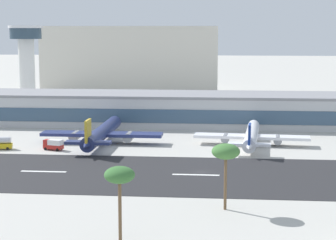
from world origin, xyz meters
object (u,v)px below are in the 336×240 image
(control_tower, at_px, (26,56))
(airliner_gold_tail_gate_0, at_px, (101,134))
(distant_hotel_block, at_px, (130,59))
(terminal_building, at_px, (183,109))
(palm_tree_0, at_px, (120,176))
(airliner_navy_tail_gate_1, at_px, (251,136))
(service_box_truck_1, at_px, (53,144))
(palm_tree_2, at_px, (226,153))

(control_tower, bearing_deg, airliner_gold_tail_gate_0, -58.85)
(airliner_gold_tail_gate_0, bearing_deg, distant_hotel_block, 5.69)
(terminal_building, distance_m, palm_tree_0, 133.51)
(distant_hotel_block, xyz_separation_m, airliner_gold_tail_gate_0, (16.02, -167.02, -15.79))
(airliner_navy_tail_gate_1, xyz_separation_m, service_box_truck_1, (-60.89, -12.96, -1.25))
(palm_tree_0, bearing_deg, service_box_truck_1, 113.43)
(terminal_building, relative_size, palm_tree_0, 13.76)
(airliner_gold_tail_gate_0, xyz_separation_m, service_box_truck_1, (-12.63, -11.46, -1.61))
(distant_hotel_block, relative_size, palm_tree_2, 7.43)
(control_tower, bearing_deg, distant_hotel_block, 65.51)
(terminal_building, distance_m, distant_hotel_block, 130.95)
(distant_hotel_block, bearing_deg, control_tower, -114.49)
(airliner_gold_tail_gate_0, distance_m, palm_tree_0, 93.42)
(terminal_building, distance_m, palm_tree_2, 113.69)
(airliner_navy_tail_gate_1, xyz_separation_m, palm_tree_0, (-26.63, -92.00, 8.65))
(distant_hotel_block, xyz_separation_m, airliner_navy_tail_gate_1, (64.28, -165.51, -16.16))
(airliner_navy_tail_gate_1, distance_m, palm_tree_2, 72.02)
(distant_hotel_block, xyz_separation_m, palm_tree_2, (55.95, -236.49, -7.23))
(terminal_building, xyz_separation_m, palm_tree_0, (-1.93, -133.38, 5.58))
(airliner_navy_tail_gate_1, relative_size, service_box_truck_1, 7.10)
(control_tower, height_order, airliner_gold_tail_gate_0, control_tower)
(terminal_building, height_order, palm_tree_2, palm_tree_2)
(terminal_building, bearing_deg, airliner_navy_tail_gate_1, -59.16)
(service_box_truck_1, xyz_separation_m, palm_tree_2, (52.56, -58.02, 10.17))
(control_tower, relative_size, airliner_gold_tail_gate_0, 0.75)
(service_box_truck_1, bearing_deg, airliner_navy_tail_gate_1, -152.52)
(service_box_truck_1, xyz_separation_m, palm_tree_0, (34.26, -79.05, 9.90))
(airliner_gold_tail_gate_0, height_order, service_box_truck_1, airliner_gold_tail_gate_0)
(service_box_truck_1, bearing_deg, palm_tree_2, 147.63)
(distant_hotel_block, height_order, palm_tree_2, distant_hotel_block)
(terminal_building, bearing_deg, service_box_truck_1, -123.66)
(distant_hotel_block, relative_size, palm_tree_0, 7.63)
(control_tower, distance_m, palm_tree_0, 192.69)
(terminal_building, relative_size, distant_hotel_block, 1.80)
(service_box_truck_1, bearing_deg, terminal_building, -108.20)
(control_tower, xyz_separation_m, service_box_truck_1, (39.88, -98.36, -22.57))
(palm_tree_0, distance_m, palm_tree_2, 27.88)
(control_tower, distance_m, service_box_truck_1, 108.51)
(distant_hotel_block, bearing_deg, terminal_building, -72.32)
(terminal_building, relative_size, airliner_navy_tail_gate_1, 4.06)
(control_tower, xyz_separation_m, palm_tree_0, (74.14, -177.41, -12.68))
(airliner_navy_tail_gate_1, height_order, service_box_truck_1, airliner_navy_tail_gate_1)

